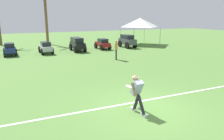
{
  "coord_description": "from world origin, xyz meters",
  "views": [
    {
      "loc": [
        -4.26,
        -6.67,
        3.52
      ],
      "look_at": [
        -0.12,
        2.82,
        0.9
      ],
      "focal_mm": 35.0,
      "sensor_mm": 36.0,
      "label": 1
    }
  ],
  "objects": [
    {
      "name": "teammate_near_sideline",
      "position": [
        2.98,
        9.1,
        0.94
      ],
      "size": [
        0.32,
        0.48,
        1.56
      ],
      "color": "black",
      "rests_on": "ground_plane"
    },
    {
      "name": "parked_car_slot_c",
      "position": [
        -4.91,
        14.68,
        0.56
      ],
      "size": [
        1.17,
        2.23,
        1.1
      ],
      "color": "navy",
      "rests_on": "ground_plane"
    },
    {
      "name": "parked_car_slot_d",
      "position": [
        -1.85,
        14.38,
        0.56
      ],
      "size": [
        1.18,
        2.24,
        1.1
      ],
      "color": "#B7BABF",
      "rests_on": "ground_plane"
    },
    {
      "name": "frisbee_thrower",
      "position": [
        -0.42,
        -0.17,
        0.79
      ],
      "size": [
        0.47,
        1.14,
        1.4
      ],
      "color": "#23232D",
      "rests_on": "ground_plane"
    },
    {
      "name": "parked_car_slot_f",
      "position": [
        4.0,
        14.76,
        0.56
      ],
      "size": [
        1.18,
        2.24,
        1.1
      ],
      "color": "maroon",
      "rests_on": "ground_plane"
    },
    {
      "name": "palm_tree_left_of_centre",
      "position": [
        -0.76,
        21.3,
        3.54
      ],
      "size": [
        2.86,
        3.13,
        6.02
      ],
      "color": "brown",
      "rests_on": "ground_plane"
    },
    {
      "name": "parked_car_slot_g",
      "position": [
        6.94,
        14.79,
        0.74
      ],
      "size": [
        1.31,
        2.41,
        1.4
      ],
      "color": "#474C51",
      "rests_on": "ground_plane"
    },
    {
      "name": "event_tent",
      "position": [
        9.58,
        16.63,
        2.62
      ],
      "size": [
        3.72,
        3.72,
        3.15
      ],
      "color": "#B2B5BA",
      "rests_on": "ground_plane"
    },
    {
      "name": "frisbee_in_flight",
      "position": [
        -0.34,
        0.65,
        0.75
      ],
      "size": [
        0.35,
        0.35,
        0.11
      ],
      "color": "white"
    },
    {
      "name": "parked_car_slot_e",
      "position": [
        1.22,
        14.54,
        0.72
      ],
      "size": [
        1.2,
        2.42,
        1.34
      ],
      "color": "black",
      "rests_on": "ground_plane"
    },
    {
      "name": "ground_plane",
      "position": [
        0.0,
        0.0,
        0.0
      ],
      "size": [
        80.0,
        80.0,
        0.0
      ],
      "primitive_type": "plane",
      "color": "#547F39"
    },
    {
      "name": "field_line_paint",
      "position": [
        0.0,
        0.69,
        0.0
      ],
      "size": [
        18.27,
        0.21,
        0.01
      ],
      "primitive_type": "cube",
      "rotation": [
        0.0,
        0.0,
        0.01
      ],
      "color": "white",
      "rests_on": "ground_plane"
    }
  ]
}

